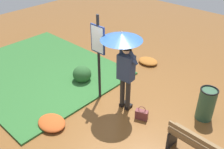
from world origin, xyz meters
TOP-DOWN VIEW (x-y plane):
  - ground_plane at (0.00, 0.00)m, footprint 18.00×18.00m
  - grass_verge at (2.89, 0.32)m, footprint 4.80×4.00m
  - person_with_umbrella at (-0.19, -0.16)m, footprint 0.96×0.96m
  - info_sign_post at (0.50, -0.04)m, footprint 0.44×0.07m
  - handbag at (-0.85, -0.12)m, footprint 0.33×0.24m
  - park_bench at (-2.47, 0.15)m, footprint 1.40×0.41m
  - trash_bin at (-1.93, -1.17)m, footprint 0.42×0.42m
  - shrub_cluster at (1.47, -0.27)m, footprint 0.60×0.54m
  - leaf_pile_near_person at (0.66, -2.46)m, footprint 0.67×0.53m
  - leaf_pile_by_bench at (0.54, 1.49)m, footprint 0.72×0.57m

SIDE VIEW (x-z plane):
  - ground_plane at x=0.00m, z-range 0.00..0.00m
  - grass_verge at x=2.89m, z-range 0.00..0.05m
  - leaf_pile_near_person at x=0.66m, z-range 0.00..0.15m
  - leaf_pile_by_bench at x=0.54m, z-range 0.00..0.16m
  - handbag at x=-0.85m, z-range -0.06..0.31m
  - shrub_cluster at x=1.47m, z-range -0.02..0.47m
  - park_bench at x=-2.47m, z-range 0.03..0.78m
  - trash_bin at x=-1.93m, z-range 0.00..0.84m
  - info_sign_post at x=0.50m, z-range 0.29..2.59m
  - person_with_umbrella at x=-0.19m, z-range 0.53..2.57m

